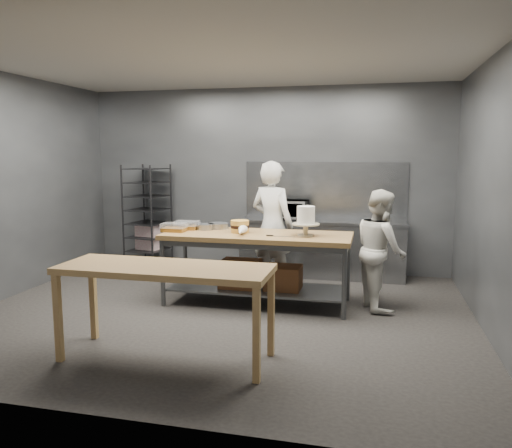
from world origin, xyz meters
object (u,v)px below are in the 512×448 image
Objects in this scene: work_table at (258,260)px; chef_right at (380,249)px; frosted_cake_stand at (306,218)px; layer_cake at (240,226)px; speed_rack at (148,218)px; near_counter at (165,275)px; microwave at (291,210)px; chef_behind at (272,226)px.

chef_right is at bearing 6.74° from work_table.
frosted_cake_stand reaches higher than layer_cake.
work_table is 0.85m from frosted_cake_stand.
speed_rack is (-2.29, 1.58, 0.28)m from work_table.
near_counter is 1.33× the size of chef_right.
near_counter is 1.95m from layer_cake.
speed_rack is at bearing -178.12° from microwave.
layer_cake is at bearing 175.31° from frosted_cake_stand.
microwave is 1.78m from frosted_cake_stand.
work_table is at bearing -6.53° from layer_cake.
near_counter is 2.87m from chef_right.
chef_right is (1.97, 2.09, -0.06)m from near_counter.
chef_behind reaches higher than work_table.
chef_right is 1.02m from frosted_cake_stand.
chef_right is at bearing 46.65° from near_counter.
chef_behind reaches higher than frosted_cake_stand.
frosted_cake_stand is (0.47, -1.71, 0.10)m from microwave.
microwave is at bearing 80.68° from near_counter.
frosted_cake_stand is 1.58× the size of layer_cake.
frosted_cake_stand is at bearing 60.34° from near_counter.
chef_right is at bearing 4.94° from layer_cake.
chef_behind is 0.92m from microwave.
layer_cake is at bearing -103.43° from microwave.
chef_behind is at bearing 69.31° from layer_cake.
work_table is 1.97m from near_counter.
chef_behind reaches higher than speed_rack.
speed_rack is 2.46m from chef_behind.
microwave is (0.11, 0.90, 0.13)m from chef_behind.
layer_cake is at bearing 84.24° from near_counter.
frosted_cake_stand reaches higher than work_table.
microwave reaches higher than work_table.
chef_behind is (2.32, -0.82, 0.06)m from speed_rack.
near_counter is 3.69× the size of microwave.
chef_behind is at bearing 79.96° from near_counter.
chef_behind reaches higher than layer_cake.
chef_right reaches higher than microwave.
work_table is 1.37× the size of speed_rack.
near_counter is at bearing 101.67° from chef_behind.
microwave is at bearing 76.57° from layer_cake.
chef_behind reaches higher than chef_right.
frosted_cake_stand reaches higher than near_counter.
chef_right is 1.80m from layer_cake.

